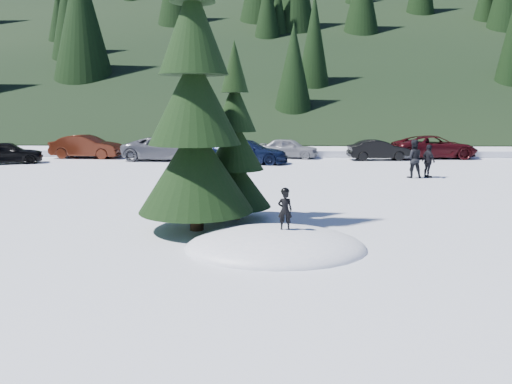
{
  "coord_description": "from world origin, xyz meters",
  "views": [
    {
      "loc": [
        -0.19,
        -11.86,
        3.46
      ],
      "look_at": [
        -0.53,
        1.77,
        1.1
      ],
      "focal_mm": 35.0,
      "sensor_mm": 36.0,
      "label": 1
    }
  ],
  "objects_px": {
    "car_2": "(166,149)",
    "car_6": "(434,147)",
    "car_1": "(87,147)",
    "car_4": "(289,148)",
    "child_skier": "(285,210)",
    "car_5": "(379,150)",
    "spruce_tall": "(195,111)",
    "car_0": "(7,152)",
    "adult_0": "(413,159)",
    "car_3": "(248,152)",
    "spruce_short": "(235,151)",
    "adult_1": "(428,161)"
  },
  "relations": [
    {
      "from": "adult_0",
      "to": "car_1",
      "type": "relative_size",
      "value": 0.4
    },
    {
      "from": "child_skier",
      "to": "car_3",
      "type": "distance_m",
      "value": 18.44
    },
    {
      "from": "spruce_short",
      "to": "car_0",
      "type": "relative_size",
      "value": 1.33
    },
    {
      "from": "car_6",
      "to": "car_2",
      "type": "bearing_deg",
      "value": 94.14
    },
    {
      "from": "spruce_short",
      "to": "car_1",
      "type": "relative_size",
      "value": 1.15
    },
    {
      "from": "spruce_tall",
      "to": "car_4",
      "type": "xyz_separation_m",
      "value": [
        3.38,
        19.79,
        -2.65
      ]
    },
    {
      "from": "car_4",
      "to": "car_0",
      "type": "bearing_deg",
      "value": 116.84
    },
    {
      "from": "spruce_short",
      "to": "car_0",
      "type": "bearing_deg",
      "value": 135.3
    },
    {
      "from": "car_4",
      "to": "car_6",
      "type": "bearing_deg",
      "value": -74.61
    },
    {
      "from": "car_2",
      "to": "car_6",
      "type": "xyz_separation_m",
      "value": [
        17.68,
        1.75,
        -0.0
      ]
    },
    {
      "from": "adult_0",
      "to": "car_1",
      "type": "bearing_deg",
      "value": -22.83
    },
    {
      "from": "car_0",
      "to": "car_6",
      "type": "bearing_deg",
      "value": -103.64
    },
    {
      "from": "car_4",
      "to": "car_1",
      "type": "bearing_deg",
      "value": 106.08
    },
    {
      "from": "car_0",
      "to": "car_3",
      "type": "bearing_deg",
      "value": -109.75
    },
    {
      "from": "car_1",
      "to": "car_5",
      "type": "height_order",
      "value": "car_1"
    },
    {
      "from": "car_2",
      "to": "car_3",
      "type": "relative_size",
      "value": 1.11
    },
    {
      "from": "adult_1",
      "to": "car_6",
      "type": "relative_size",
      "value": 0.3
    },
    {
      "from": "car_2",
      "to": "car_1",
      "type": "bearing_deg",
      "value": 83.73
    },
    {
      "from": "child_skier",
      "to": "adult_1",
      "type": "xyz_separation_m",
      "value": [
        7.37,
        12.43,
        -0.15
      ]
    },
    {
      "from": "spruce_tall",
      "to": "car_0",
      "type": "distance_m",
      "value": 21.32
    },
    {
      "from": "spruce_short",
      "to": "adult_1",
      "type": "relative_size",
      "value": 3.29
    },
    {
      "from": "spruce_short",
      "to": "car_2",
      "type": "relative_size",
      "value": 0.98
    },
    {
      "from": "spruce_short",
      "to": "car_5",
      "type": "xyz_separation_m",
      "value": [
        8.15,
        17.26,
        -1.45
      ]
    },
    {
      "from": "adult_0",
      "to": "child_skier",
      "type": "bearing_deg",
      "value": 63.78
    },
    {
      "from": "adult_0",
      "to": "adult_1",
      "type": "relative_size",
      "value": 1.14
    },
    {
      "from": "car_3",
      "to": "car_6",
      "type": "height_order",
      "value": "car_6"
    },
    {
      "from": "car_4",
      "to": "adult_1",
      "type": "bearing_deg",
      "value": -130.42
    },
    {
      "from": "child_skier",
      "to": "car_6",
      "type": "xyz_separation_m",
      "value": [
        10.69,
        21.72,
        -0.2
      ]
    },
    {
      "from": "car_1",
      "to": "car_3",
      "type": "distance_m",
      "value": 11.25
    },
    {
      "from": "spruce_tall",
      "to": "car_0",
      "type": "relative_size",
      "value": 2.14
    },
    {
      "from": "car_0",
      "to": "child_skier",
      "type": "bearing_deg",
      "value": -159.57
    },
    {
      "from": "child_skier",
      "to": "car_5",
      "type": "height_order",
      "value": "child_skier"
    },
    {
      "from": "car_1",
      "to": "car_3",
      "type": "bearing_deg",
      "value": -99.95
    },
    {
      "from": "spruce_short",
      "to": "car_3",
      "type": "xyz_separation_m",
      "value": [
        -0.25,
        15.18,
        -1.39
      ]
    },
    {
      "from": "child_skier",
      "to": "car_3",
      "type": "relative_size",
      "value": 0.2
    },
    {
      "from": "adult_1",
      "to": "car_4",
      "type": "relative_size",
      "value": 0.42
    },
    {
      "from": "adult_1",
      "to": "car_4",
      "type": "xyz_separation_m",
      "value": [
        -6.41,
        9.14,
        -0.15
      ]
    },
    {
      "from": "child_skier",
      "to": "spruce_tall",
      "type": "bearing_deg",
      "value": -32.78
    },
    {
      "from": "car_4",
      "to": "car_5",
      "type": "bearing_deg",
      "value": -86.48
    },
    {
      "from": "car_1",
      "to": "car_4",
      "type": "xyz_separation_m",
      "value": [
        13.52,
        0.36,
        -0.1
      ]
    },
    {
      "from": "adult_0",
      "to": "car_2",
      "type": "distance_m",
      "value": 15.56
    },
    {
      "from": "adult_0",
      "to": "car_3",
      "type": "xyz_separation_m",
      "value": [
        -8.29,
        5.98,
        -0.21
      ]
    },
    {
      "from": "spruce_tall",
      "to": "car_6",
      "type": "bearing_deg",
      "value": 56.65
    },
    {
      "from": "adult_0",
      "to": "car_6",
      "type": "bearing_deg",
      "value": -111.76
    },
    {
      "from": "car_0",
      "to": "car_1",
      "type": "distance_m",
      "value": 4.98
    },
    {
      "from": "child_skier",
      "to": "car_6",
      "type": "height_order",
      "value": "car_6"
    },
    {
      "from": "car_5",
      "to": "adult_1",
      "type": "bearing_deg",
      "value": 179.92
    },
    {
      "from": "adult_0",
      "to": "car_6",
      "type": "xyz_separation_m",
      "value": [
        4.08,
        9.33,
        -0.17
      ]
    },
    {
      "from": "car_4",
      "to": "car_6",
      "type": "height_order",
      "value": "car_6"
    },
    {
      "from": "car_2",
      "to": "car_3",
      "type": "distance_m",
      "value": 5.54
    }
  ]
}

